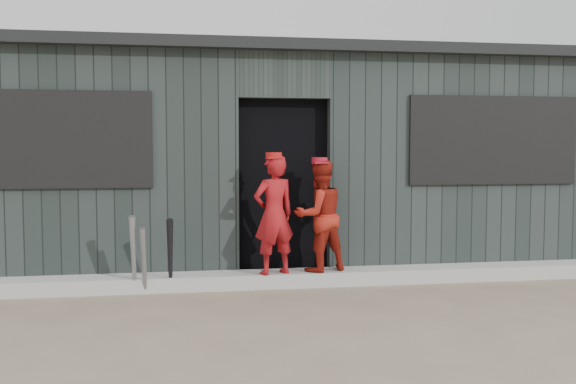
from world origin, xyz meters
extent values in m
plane|color=#766551|center=(0.00, 0.00, 0.00)|extent=(80.00, 80.00, 0.00)
cube|color=#A7A6A2|center=(0.00, 1.82, 0.07)|extent=(8.00, 0.36, 0.15)
cone|color=gray|center=(-1.58, 1.59, 0.40)|extent=(0.07, 0.26, 0.81)
cone|color=slate|center=(-1.48, 1.58, 0.35)|extent=(0.09, 0.24, 0.70)
cone|color=black|center=(-1.23, 1.62, 0.39)|extent=(0.07, 0.29, 0.77)
imported|color=maroon|center=(-0.16, 1.71, 0.77)|extent=(0.53, 0.43, 1.24)
imported|color=#9F1F13|center=(0.34, 1.80, 0.74)|extent=(0.69, 0.60, 1.19)
imported|color=silver|center=(0.31, 2.43, 0.56)|extent=(0.60, 0.44, 1.12)
cube|color=black|center=(0.00, 3.50, 1.20)|extent=(7.60, 2.70, 2.20)
cube|color=#29302E|center=(-2.25, 2.10, 1.25)|extent=(3.50, 0.20, 2.50)
cube|color=#2C3432|center=(2.25, 2.10, 1.25)|extent=(3.50, 0.20, 2.50)
cube|color=#2C3531|center=(0.00, 2.10, 2.25)|extent=(1.00, 0.20, 0.50)
cube|color=#282F2D|center=(3.90, 3.50, 1.25)|extent=(0.20, 3.00, 2.50)
cube|color=#28302E|center=(0.00, 4.90, 1.25)|extent=(8.00, 0.20, 2.50)
cube|color=black|center=(0.00, 3.50, 2.56)|extent=(8.30, 3.30, 0.12)
cube|color=black|center=(-2.40, 1.98, 1.55)|extent=(2.00, 0.04, 1.00)
cube|color=black|center=(2.40, 1.98, 1.55)|extent=(2.00, 0.04, 1.00)
cube|color=black|center=(-0.10, 2.48, 1.35)|extent=(0.21, 0.21, 0.94)
cube|color=black|center=(0.08, 2.46, 1.30)|extent=(0.24, 0.21, 0.90)
camera|label=1|loc=(-1.08, -4.84, 1.47)|focal=40.00mm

